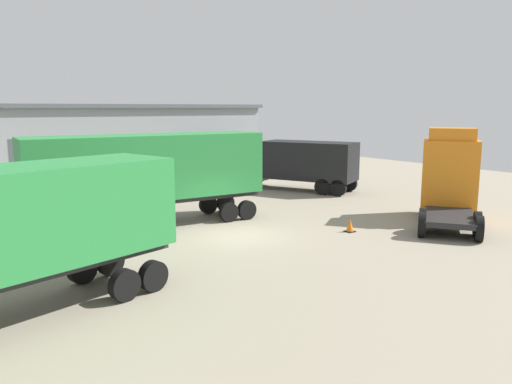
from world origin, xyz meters
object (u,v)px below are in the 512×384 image
object	(u,v)px
tractor_unit_orange	(449,177)
container_trailer_green	(149,169)
box_truck_grey	(297,162)
traffic_cone	(350,226)

from	to	relation	value
tractor_unit_orange	container_trailer_green	size ratio (longest dim) A/B	0.59
container_trailer_green	box_truck_grey	size ratio (longest dim) A/B	1.32
container_trailer_green	box_truck_grey	world-z (taller)	container_trailer_green
box_truck_grey	traffic_cone	distance (m)	11.59
tractor_unit_orange	traffic_cone	bearing A→B (deg)	134.55
container_trailer_green	traffic_cone	xyz separation A→B (m)	(6.68, -6.04, -2.40)
box_truck_grey	container_trailer_green	bearing A→B (deg)	82.80
tractor_unit_orange	box_truck_grey	size ratio (longest dim) A/B	0.78
tractor_unit_orange	traffic_cone	xyz separation A→B (m)	(-5.62, 1.00, -1.84)
tractor_unit_orange	traffic_cone	distance (m)	5.99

